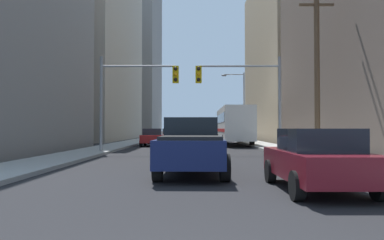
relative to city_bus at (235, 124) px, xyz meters
name	(u,v)px	position (x,y,z in m)	size (l,w,h in m)	color
sidewalk_left	(147,139)	(-10.26, 17.42, -1.85)	(2.66, 160.00, 0.15)	#9E9E99
sidewalk_right	(237,139)	(2.28, 17.42, -1.85)	(2.66, 160.00, 0.15)	#9E9E99
city_bus	(235,124)	(0.00, 0.00, 0.00)	(2.67, 11.53, 3.40)	silver
pickup_truck_navy	(192,146)	(-3.92, -22.45, -1.00)	(2.20, 5.45, 1.90)	#141E4C
sedan_maroon	(318,159)	(-0.83, -25.86, -1.16)	(1.95, 4.21, 1.52)	maroon
sedan_silver	(192,140)	(-3.98, -10.83, -1.16)	(1.95, 4.24, 1.52)	#B7BABF
sedan_red	(154,137)	(-7.28, -2.52, -1.16)	(1.95, 4.21, 1.52)	maroon
sedan_beige	(160,136)	(-7.30, 3.21, -1.16)	(1.95, 4.26, 1.52)	#C6B793
traffic_signal_near_left	(136,87)	(-7.41, -11.86, 2.17)	(4.90, 0.44, 6.00)	gray
traffic_signal_near_right	(243,87)	(-0.77, -11.86, 2.18)	(5.32, 0.44, 6.00)	gray
utility_pole_right	(318,62)	(2.54, -15.80, 3.00)	(2.20, 0.28, 9.33)	brown
street_lamp_right	(241,100)	(1.25, 4.87, 2.62)	(2.50, 0.32, 7.50)	gray
building_left_mid_office	(50,43)	(-23.94, 17.21, 11.63)	(22.28, 28.17, 27.11)	#B7A893
building_right_mid_block	(358,57)	(16.99, 12.36, 8.66)	(25.15, 22.41, 21.19)	tan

